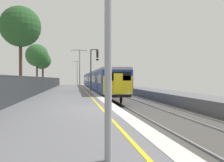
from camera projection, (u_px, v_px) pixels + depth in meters
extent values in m
cube|color=slate|center=(60.00, 119.00, 12.49)|extent=(6.40, 110.00, 1.00)
cube|color=silver|center=(116.00, 108.00, 12.93)|extent=(0.60, 110.00, 0.01)
cube|color=yellow|center=(102.00, 109.00, 12.81)|extent=(0.12, 110.00, 0.01)
cube|color=#423F3D|center=(216.00, 126.00, 13.83)|extent=(11.00, 110.00, 0.20)
cube|color=gray|center=(134.00, 126.00, 13.09)|extent=(0.07, 110.00, 0.08)
cube|color=gray|center=(159.00, 125.00, 13.31)|extent=(0.07, 110.00, 0.08)
cube|color=gray|center=(203.00, 124.00, 13.70)|extent=(0.07, 110.00, 0.08)
cube|color=navy|center=(104.00, 81.00, 32.06)|extent=(2.80, 20.69, 2.30)
cube|color=black|center=(104.00, 91.00, 32.07)|extent=(2.64, 20.09, 0.25)
cube|color=#93999E|center=(104.00, 72.00, 32.05)|extent=(2.68, 20.69, 0.24)
cube|color=black|center=(93.00, 79.00, 31.84)|extent=(0.02, 19.09, 0.84)
cube|color=#1D3A98|center=(97.00, 83.00, 26.74)|extent=(0.03, 1.10, 1.90)
cube|color=#1D3A98|center=(91.00, 82.00, 36.96)|extent=(0.03, 1.10, 1.90)
cylinder|color=black|center=(106.00, 100.00, 24.31)|extent=(0.12, 0.84, 0.84)
cylinder|color=black|center=(121.00, 99.00, 24.55)|extent=(0.12, 0.84, 0.84)
cylinder|color=black|center=(94.00, 92.00, 39.61)|extent=(0.12, 0.84, 0.84)
cylinder|color=black|center=(103.00, 91.00, 39.85)|extent=(0.12, 0.84, 0.84)
cube|color=navy|center=(92.00, 80.00, 53.10)|extent=(2.80, 20.69, 2.30)
cube|color=black|center=(92.00, 86.00, 53.11)|extent=(2.64, 20.09, 0.25)
cube|color=#93999E|center=(92.00, 74.00, 53.09)|extent=(2.68, 20.69, 0.24)
cube|color=black|center=(86.00, 79.00, 52.88)|extent=(0.02, 19.09, 0.84)
cube|color=#1D3A98|center=(87.00, 81.00, 47.77)|extent=(0.03, 1.10, 1.90)
cube|color=#1D3A98|center=(85.00, 81.00, 58.00)|extent=(0.03, 1.10, 1.90)
cylinder|color=black|center=(91.00, 90.00, 45.34)|extent=(0.12, 0.84, 0.84)
cylinder|color=black|center=(99.00, 90.00, 45.58)|extent=(0.12, 0.84, 0.84)
cylinder|color=black|center=(87.00, 87.00, 60.65)|extent=(0.12, 0.84, 0.84)
cylinder|color=black|center=(93.00, 87.00, 60.89)|extent=(0.12, 0.84, 0.84)
cube|color=yellow|center=(118.00, 85.00, 21.88)|extent=(2.70, 0.10, 1.70)
cube|color=black|center=(118.00, 76.00, 21.87)|extent=(2.40, 0.08, 0.80)
cube|color=yellow|center=(118.00, 83.00, 21.74)|extent=(0.80, 0.24, 1.80)
cylinder|color=white|center=(108.00, 94.00, 21.68)|extent=(0.18, 0.06, 0.18)
cylinder|color=white|center=(128.00, 93.00, 21.98)|extent=(0.18, 0.06, 0.18)
cylinder|color=black|center=(118.00, 96.00, 21.61)|extent=(0.20, 0.35, 0.20)
cube|color=black|center=(92.00, 73.00, 53.09)|extent=(0.60, 0.90, 0.20)
cylinder|color=#47474C|center=(91.00, 70.00, 31.60)|extent=(0.18, 0.18, 5.39)
cube|color=#47474C|center=(94.00, 50.00, 31.65)|extent=(0.90, 0.12, 0.12)
cube|color=black|center=(97.00, 54.00, 31.71)|extent=(0.28, 0.20, 1.00)
cylinder|color=red|center=(97.00, 51.00, 31.59)|extent=(0.16, 0.04, 0.16)
cylinder|color=black|center=(97.00, 54.00, 31.60)|extent=(0.16, 0.04, 0.16)
cylinder|color=black|center=(97.00, 56.00, 31.60)|extent=(0.16, 0.04, 0.16)
cube|color=black|center=(97.00, 60.00, 31.72)|extent=(0.32, 0.16, 0.24)
cylinder|color=#93999E|center=(108.00, 34.00, 4.65)|extent=(0.14, 0.14, 4.86)
cylinder|color=#93999E|center=(80.00, 71.00, 29.50)|extent=(0.14, 0.14, 5.15)
cube|color=#93999E|center=(83.00, 50.00, 29.54)|extent=(0.90, 0.08, 0.08)
cylinder|color=silver|center=(87.00, 51.00, 29.61)|extent=(0.20, 0.20, 0.18)
cube|color=#93999E|center=(76.00, 50.00, 29.40)|extent=(0.90, 0.08, 0.08)
cylinder|color=silver|center=(72.00, 51.00, 29.34)|extent=(0.20, 0.20, 0.18)
cylinder|color=#93999E|center=(77.00, 73.00, 54.34)|extent=(0.14, 0.14, 5.55)
cube|color=#93999E|center=(79.00, 62.00, 54.38)|extent=(0.90, 0.08, 0.08)
cylinder|color=silver|center=(81.00, 62.00, 54.45)|extent=(0.20, 0.20, 0.18)
cube|color=#93999E|center=(75.00, 61.00, 54.24)|extent=(0.90, 0.08, 0.08)
cylinder|color=silver|center=(73.00, 62.00, 54.18)|extent=(0.20, 0.20, 0.18)
cylinder|color=#38383D|center=(36.00, 86.00, 23.57)|extent=(0.07, 0.07, 1.76)
cylinder|color=#38383D|center=(49.00, 84.00, 35.12)|extent=(0.07, 0.07, 1.76)
cylinder|color=#38383D|center=(55.00, 82.00, 46.67)|extent=(0.07, 0.07, 1.76)
cylinder|color=#38383D|center=(59.00, 82.00, 58.22)|extent=(0.07, 0.07, 1.76)
cylinder|color=#473323|center=(21.00, 66.00, 24.23)|extent=(0.31, 0.31, 5.67)
sphere|color=#234C23|center=(20.00, 27.00, 24.19)|extent=(4.03, 4.03, 4.03)
sphere|color=#234C23|center=(21.00, 31.00, 24.03)|extent=(2.96, 2.96, 2.96)
cylinder|color=#473323|center=(37.00, 75.00, 41.98)|extent=(0.31, 0.31, 4.58)
sphere|color=#285628|center=(37.00, 55.00, 41.95)|extent=(3.88, 3.88, 3.88)
sphere|color=#285628|center=(40.00, 58.00, 41.80)|extent=(2.18, 2.18, 2.18)
cylinder|color=#473323|center=(43.00, 76.00, 49.44)|extent=(0.37, 0.37, 4.39)
sphere|color=#285628|center=(43.00, 61.00, 49.41)|extent=(3.32, 3.32, 3.32)
sphere|color=#285628|center=(41.00, 63.00, 49.42)|extent=(2.63, 2.63, 2.63)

